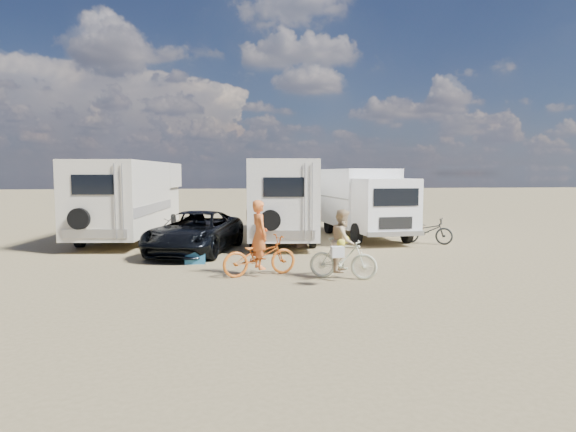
{
  "coord_description": "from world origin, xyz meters",
  "views": [
    {
      "loc": [
        -1.67,
        -11.99,
        2.56
      ],
      "look_at": [
        0.11,
        2.15,
        1.3
      ],
      "focal_mm": 30.17,
      "sensor_mm": 36.0,
      "label": 1
    }
  ],
  "objects": [
    {
      "name": "bike_parked",
      "position": [
        5.55,
        4.74,
        0.48
      ],
      "size": [
        1.87,
        1.53,
        0.96
      ],
      "primitive_type": "imported",
      "rotation": [
        0.0,
        0.0,
        0.99
      ],
      "color": "black",
      "rests_on": "ground"
    },
    {
      "name": "bike_man",
      "position": [
        -0.89,
        -0.03,
        0.5
      ],
      "size": [
        2.02,
        1.17,
        1.01
      ],
      "primitive_type": "imported",
      "rotation": [
        0.0,
        0.0,
        1.85
      ],
      "color": "#D2631A",
      "rests_on": "ground"
    },
    {
      "name": "crate",
      "position": [
        0.78,
        4.57,
        0.17
      ],
      "size": [
        0.56,
        0.56,
        0.34
      ],
      "primitive_type": "cube",
      "rotation": [
        0.0,
        0.0,
        0.43
      ],
      "color": "#85614C",
      "rests_on": "ground"
    },
    {
      "name": "bike_woman",
      "position": [
        1.1,
        -0.67,
        0.5
      ],
      "size": [
        1.71,
        1.06,
        0.99
      ],
      "primitive_type": "imported",
      "rotation": [
        0.0,
        0.0,
        1.18
      ],
      "color": "beige",
      "rests_on": "ground"
    },
    {
      "name": "rider_man",
      "position": [
        -0.89,
        -0.03,
        0.86
      ],
      "size": [
        0.57,
        0.72,
        1.72
      ],
      "primitive_type": "imported",
      "rotation": [
        0.0,
        0.0,
        1.85
      ],
      "color": "orange",
      "rests_on": "ground"
    },
    {
      "name": "dark_suv",
      "position": [
        -2.71,
        3.78,
        0.67
      ],
      "size": [
        3.41,
        5.2,
        1.33
      ],
      "primitive_type": "imported",
      "rotation": [
        0.0,
        0.0,
        -0.27
      ],
      "color": "black",
      "rests_on": "ground"
    },
    {
      "name": "box_truck",
      "position": [
        3.75,
        6.64,
        1.37
      ],
      "size": [
        2.66,
        5.93,
        2.74
      ],
      "primitive_type": null,
      "rotation": [
        0.0,
        0.0,
        0.09
      ],
      "color": "white",
      "rests_on": "ground"
    },
    {
      "name": "rv_left",
      "position": [
        -5.43,
        7.57,
        1.5
      ],
      "size": [
        3.16,
        7.98,
        3.0
      ],
      "primitive_type": null,
      "rotation": [
        0.0,
        0.0,
        -0.1
      ],
      "color": "beige",
      "rests_on": "ground"
    },
    {
      "name": "rv_main",
      "position": [
        0.41,
        6.7,
        1.51
      ],
      "size": [
        2.97,
        7.89,
        3.02
      ],
      "primitive_type": null,
      "rotation": [
        0.0,
        0.0,
        -0.09
      ],
      "color": "white",
      "rests_on": "ground"
    },
    {
      "name": "cooler",
      "position": [
        -2.6,
        1.85,
        0.23
      ],
      "size": [
        0.59,
        0.44,
        0.46
      ],
      "primitive_type": "cube",
      "rotation": [
        0.0,
        0.0,
        0.04
      ],
      "color": "#215F86",
      "rests_on": "ground"
    },
    {
      "name": "ground",
      "position": [
        0.0,
        0.0,
        0.0
      ],
      "size": [
        140.0,
        140.0,
        0.0
      ],
      "primitive_type": "plane",
      "color": "#937F57",
      "rests_on": "ground"
    },
    {
      "name": "rider_woman",
      "position": [
        1.1,
        -0.67,
        0.76
      ],
      "size": [
        0.81,
        0.9,
        1.52
      ],
      "primitive_type": "imported",
      "rotation": [
        0.0,
        0.0,
        1.18
      ],
      "color": "tan",
      "rests_on": "ground"
    }
  ]
}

